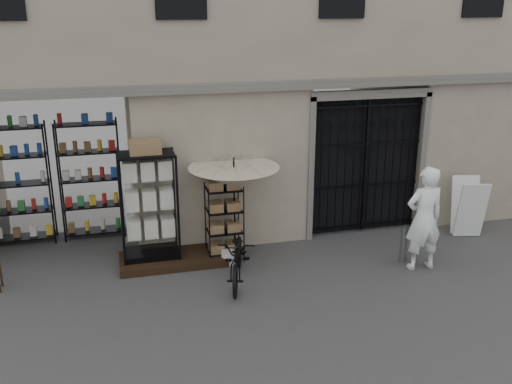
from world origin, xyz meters
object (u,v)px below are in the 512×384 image
object	(u,v)px
display_cabinet	(149,211)
steel_bollard	(404,244)
wire_rack	(224,223)
easel_sign	(468,208)
shopkeeper	(419,267)
white_bucket	(228,257)
bicycle	(238,281)
market_umbrella	(234,172)

from	to	relation	value
display_cabinet	steel_bollard	xyz separation A→B (m)	(4.66, -1.13, -0.69)
wire_rack	easel_sign	xyz separation A→B (m)	(5.20, -0.17, -0.10)
easel_sign	wire_rack	bearing A→B (deg)	-168.44
display_cabinet	shopkeeper	size ratio (longest dim) A/B	1.11
steel_bollard	easel_sign	distance (m)	2.12
wire_rack	steel_bollard	distance (m)	3.45
white_bucket	easel_sign	distance (m)	5.21
bicycle	easel_sign	bearing A→B (deg)	25.01
market_umbrella	steel_bollard	world-z (taller)	market_umbrella
wire_rack	bicycle	bearing A→B (deg)	-108.21
market_umbrella	wire_rack	bearing A→B (deg)	173.22
display_cabinet	bicycle	world-z (taller)	display_cabinet
market_umbrella	white_bucket	xyz separation A→B (m)	(-0.18, -0.24, -1.62)
steel_bollard	easel_sign	bearing A→B (deg)	23.75
display_cabinet	wire_rack	size ratio (longest dim) A/B	1.45
display_cabinet	market_umbrella	size ratio (longest dim) A/B	0.90
steel_bollard	wire_rack	bearing A→B (deg)	162.78
display_cabinet	white_bucket	distance (m)	1.73
steel_bollard	shopkeeper	size ratio (longest dim) A/B	0.37
white_bucket	shopkeeper	size ratio (longest dim) A/B	0.13
bicycle	market_umbrella	bearing A→B (deg)	96.64
wire_rack	market_umbrella	size ratio (longest dim) A/B	0.62
market_umbrella	white_bucket	world-z (taller)	market_umbrella
display_cabinet	wire_rack	xyz separation A→B (m)	(1.39, -0.12, -0.32)
display_cabinet	bicycle	distance (m)	2.11
bicycle	easel_sign	distance (m)	5.27
display_cabinet	shopkeeper	distance (m)	5.17
wire_rack	easel_sign	world-z (taller)	wire_rack
wire_rack	bicycle	xyz separation A→B (m)	(0.04, -1.02, -0.74)
display_cabinet	white_bucket	xyz separation A→B (m)	(1.40, -0.38, -0.93)
market_umbrella	bicycle	bearing A→B (deg)	-98.98
steel_bollard	bicycle	bearing A→B (deg)	-179.88
shopkeeper	bicycle	bearing A→B (deg)	-5.70
market_umbrella	white_bucket	size ratio (longest dim) A/B	9.28
display_cabinet	shopkeeper	xyz separation A→B (m)	(4.86, -1.43, -1.06)
steel_bollard	shopkeeper	world-z (taller)	steel_bollard
display_cabinet	easel_sign	bearing A→B (deg)	-23.20
display_cabinet	market_umbrella	bearing A→B (deg)	-25.75
display_cabinet	easel_sign	world-z (taller)	display_cabinet
market_umbrella	easel_sign	bearing A→B (deg)	-1.66
bicycle	white_bucket	bearing A→B (deg)	107.44
white_bucket	steel_bollard	world-z (taller)	steel_bollard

